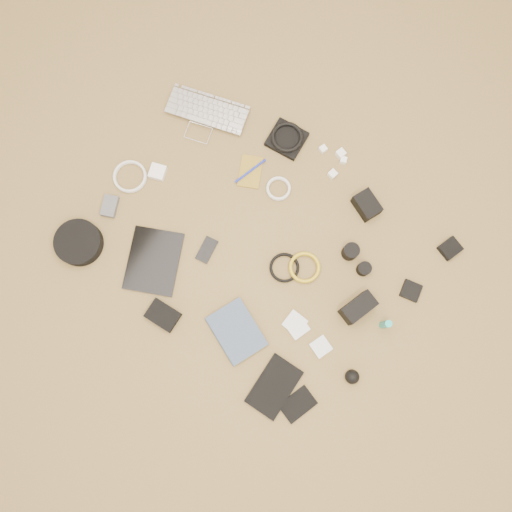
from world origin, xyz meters
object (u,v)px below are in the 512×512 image
Objects in this scene: headphone_case at (79,243)px; paperback at (219,343)px; dslr_camera at (367,205)px; phone at (207,250)px; laptop at (204,121)px; tablet at (154,261)px.

paperback is at bearing -0.87° from headphone_case.
phone is at bearing -106.07° from dslr_camera.
dslr_camera is at bearing 10.85° from paperback.
phone is (-0.44, -0.52, -0.03)m from dslr_camera.
laptop is at bearing -150.80° from dslr_camera.
dslr_camera is 1.06× the size of phone.
tablet is 0.31m from headphone_case.
paperback is at bearing -40.63° from tablet.
paperback reaches higher than phone.
paperback is at bearing -55.24° from phone.
laptop is 0.56m from phone.
laptop is at bearing 81.30° from headphone_case.
tablet is 0.22m from phone.
dslr_camera reaches higher than laptop.
phone is at bearing 66.44° from paperback.
headphone_case reaches higher than phone.
dslr_camera is at bearing 41.59° from headphone_case.
tablet is (-0.59, -0.68, -0.03)m from dslr_camera.
paperback is (-0.19, -0.80, -0.02)m from dslr_camera.
headphone_case is at bearing 113.22° from paperback.
dslr_camera is 0.82m from paperback.
laptop is at bearing 118.78° from phone.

